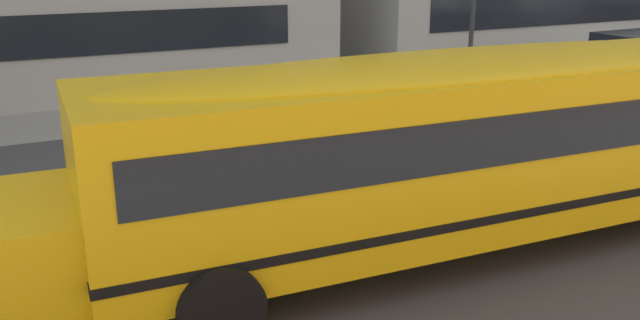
# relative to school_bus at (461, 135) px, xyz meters

# --- Properties ---
(ground_plane) EXTENTS (400.00, 400.00, 0.00)m
(ground_plane) POSITION_rel_school_bus_xyz_m (-1.05, 1.82, -1.65)
(ground_plane) COLOR #424244
(sidewalk_far) EXTENTS (120.00, 3.00, 0.01)m
(sidewalk_far) POSITION_rel_school_bus_xyz_m (-1.05, 9.83, -1.64)
(sidewalk_far) COLOR gray
(sidewalk_far) RESTS_ON ground_plane
(lane_centreline) EXTENTS (110.00, 0.16, 0.01)m
(lane_centreline) POSITION_rel_school_bus_xyz_m (-1.05, 1.82, -1.64)
(lane_centreline) COLOR silver
(lane_centreline) RESTS_ON ground_plane
(school_bus) EXTENTS (12.48, 3.25, 2.77)m
(school_bus) POSITION_rel_school_bus_xyz_m (0.00, 0.00, 0.00)
(school_bus) COLOR yellow
(school_bus) RESTS_ON ground_plane
(parked_car_silver_by_entrance) EXTENTS (3.94, 1.96, 1.64)m
(parked_car_silver_by_entrance) POSITION_rel_school_bus_xyz_m (11.78, 6.96, -0.80)
(parked_car_silver_by_entrance) COLOR #B7BABF
(parked_car_silver_by_entrance) RESTS_ON ground_plane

